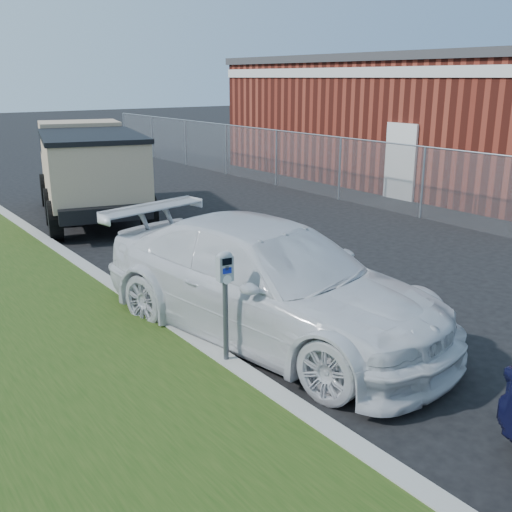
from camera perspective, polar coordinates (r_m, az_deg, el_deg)
ground at (r=9.08m, az=10.99°, el=-6.03°), size 120.00×120.00×0.00m
chainlink_fence at (r=17.72m, az=8.03°, el=9.38°), size 0.06×30.06×30.00m
brick_building at (r=22.80m, az=17.51°, el=12.56°), size 9.20×14.20×4.17m
parking_meter at (r=7.05m, az=-2.97°, el=-2.55°), size 0.21×0.15×1.39m
white_wagon at (r=8.21m, az=1.09°, el=-2.33°), size 3.19×5.71×1.56m
dump_truck at (r=16.03m, az=-15.65°, el=8.27°), size 3.59×6.18×2.28m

